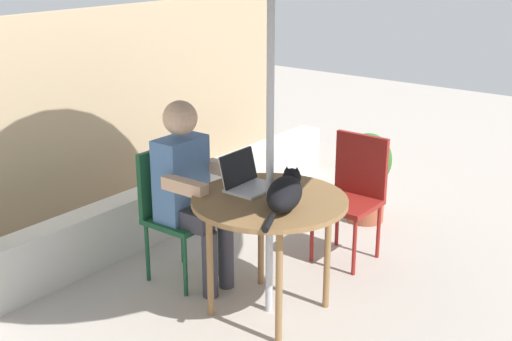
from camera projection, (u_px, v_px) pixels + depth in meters
ground_plane at (269, 310)px, 4.21m from camera, size 14.00×14.00×0.00m
fence_back at (42, 125)px, 5.17m from camera, size 5.62×0.08×1.66m
planter_wall_low at (119, 227)px, 4.92m from camera, size 5.06×0.20×0.41m
patio_table at (270, 210)px, 3.99m from camera, size 0.92×0.92×0.74m
chair_occupied at (173, 204)px, 4.50m from camera, size 0.40×0.40×0.88m
chair_empty at (354, 188)px, 4.78m from camera, size 0.40×0.40×0.88m
person_seated at (190, 184)px, 4.35m from camera, size 0.48×0.48×1.22m
laptop at (245, 178)px, 4.12m from camera, size 0.30×0.25×0.21m
cat at (285, 193)px, 3.82m from camera, size 0.62×0.34×0.17m
potted_plant_by_chair at (367, 173)px, 5.44m from camera, size 0.37×0.37×0.73m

